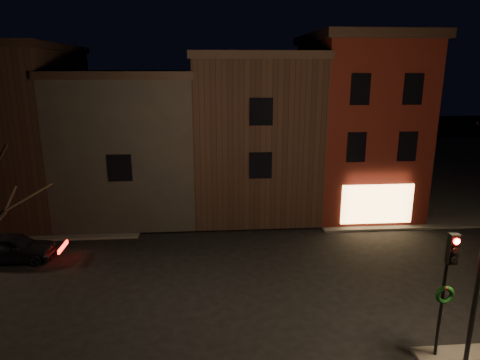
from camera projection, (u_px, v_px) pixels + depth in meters
name	position (u px, v px, depth m)	size (l,w,h in m)	color
ground	(240.00, 281.00, 18.01)	(120.00, 120.00, 0.00)	black
sidewalk_far_right	(442.00, 166.00, 38.81)	(30.00, 30.00, 0.12)	#2D2B28
corner_building	(357.00, 123.00, 26.38)	(6.50, 8.50, 10.50)	#4D130D
row_building_a	(251.00, 131.00, 27.01)	(7.30, 10.30, 9.40)	black
row_building_b	(135.00, 140.00, 26.58)	(7.80, 10.30, 8.40)	black
row_building_c	(12.00, 129.00, 25.83)	(7.30, 10.30, 9.90)	black
traffic_signal	(447.00, 277.00, 12.42)	(0.58, 0.38, 4.05)	black
parked_car_a	(11.00, 247.00, 19.72)	(1.56, 3.88, 1.32)	black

